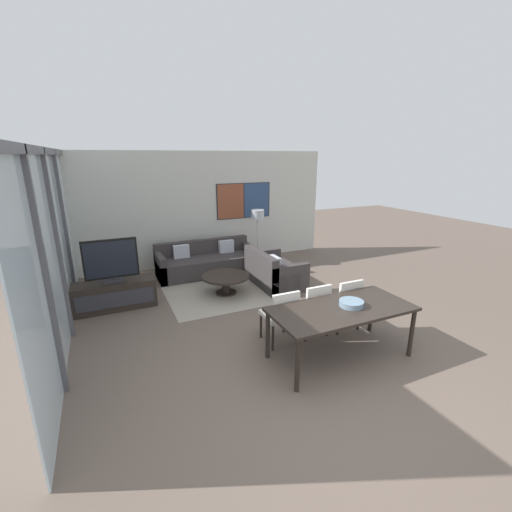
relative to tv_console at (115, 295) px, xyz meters
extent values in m
plane|color=brown|center=(2.21, -3.63, -0.26)|extent=(24.00, 24.00, 0.00)
cube|color=silver|center=(2.21, 2.05, 1.14)|extent=(6.84, 0.06, 2.80)
cube|color=#2D2D33|center=(3.38, 2.01, 1.29)|extent=(1.50, 0.01, 0.92)
cube|color=brown|center=(3.01, 2.01, 1.29)|extent=(0.71, 0.02, 0.88)
cube|color=navy|center=(3.74, 2.01, 1.29)|extent=(0.71, 0.02, 0.88)
cube|color=silver|center=(-0.71, -0.79, 1.14)|extent=(0.02, 5.68, 2.80)
cube|color=#515156|center=(-0.68, -0.79, 2.49)|extent=(0.07, 5.68, 0.10)
cube|color=#515156|center=(-0.68, -2.21, 1.14)|extent=(0.07, 0.08, 2.80)
cube|color=#515156|center=(-0.68, -0.79, 1.14)|extent=(0.07, 0.08, 2.80)
cube|color=#515156|center=(-0.68, 0.63, 1.14)|extent=(0.07, 0.08, 2.80)
cube|color=gray|center=(2.06, -0.19, -0.25)|extent=(2.31, 1.77, 0.01)
cube|color=black|center=(0.00, 0.00, 0.00)|extent=(1.41, 0.47, 0.52)
cube|color=#2D2D33|center=(0.00, -0.24, 0.00)|extent=(1.29, 0.01, 0.28)
cube|color=#2D2D33|center=(0.00, 0.00, 0.28)|extent=(0.36, 0.20, 0.05)
cube|color=#2D2D33|center=(0.00, 0.00, 0.35)|extent=(0.06, 0.03, 0.08)
cube|color=black|center=(0.00, 0.00, 0.68)|extent=(0.91, 0.04, 0.71)
cube|color=black|center=(0.00, -0.02, 0.68)|extent=(0.85, 0.01, 0.64)
cube|color=#383333|center=(2.06, 1.12, -0.05)|extent=(2.27, 0.87, 0.42)
cube|color=#383333|center=(2.06, 1.47, 0.12)|extent=(2.27, 0.16, 0.76)
cube|color=#383333|center=(0.99, 1.12, 0.04)|extent=(0.14, 0.87, 0.60)
cube|color=#383333|center=(3.12, 1.12, 0.04)|extent=(0.14, 0.87, 0.60)
cube|color=#B2B7C1|center=(1.51, 1.29, 0.31)|extent=(0.36, 0.12, 0.30)
cube|color=#B2B7C1|center=(2.61, 1.29, 0.31)|extent=(0.36, 0.12, 0.30)
cube|color=#383333|center=(3.22, -0.11, -0.05)|extent=(0.87, 1.38, 0.42)
cube|color=#383333|center=(2.87, -0.11, 0.12)|extent=(0.16, 1.38, 0.76)
cube|color=#383333|center=(3.22, -0.72, 0.04)|extent=(0.87, 0.14, 0.60)
cube|color=#383333|center=(3.22, 0.51, 0.04)|extent=(0.87, 0.14, 0.60)
cube|color=#B2B7C1|center=(3.05, -0.41, 0.31)|extent=(0.12, 0.36, 0.30)
cylinder|color=black|center=(2.06, -0.19, -0.24)|extent=(0.43, 0.43, 0.03)
cylinder|color=black|center=(2.06, -0.19, -0.08)|extent=(0.17, 0.17, 0.35)
cylinder|color=black|center=(2.06, -0.19, 0.11)|extent=(0.95, 0.95, 0.04)
cube|color=black|center=(2.72, -2.97, 0.46)|extent=(1.94, 0.90, 0.04)
cylinder|color=black|center=(1.81, -3.36, 0.09)|extent=(0.06, 0.06, 0.70)
cylinder|color=black|center=(3.63, -3.36, 0.09)|extent=(0.06, 0.06, 0.70)
cylinder|color=black|center=(1.81, -2.58, 0.09)|extent=(0.06, 0.06, 0.70)
cylinder|color=black|center=(3.63, -2.58, 0.09)|extent=(0.06, 0.06, 0.70)
cube|color=beige|center=(2.16, -2.26, 0.17)|extent=(0.46, 0.46, 0.06)
cube|color=beige|center=(2.16, -2.46, 0.40)|extent=(0.42, 0.05, 0.39)
cylinder|color=black|center=(1.96, -2.46, -0.06)|extent=(0.04, 0.04, 0.40)
cylinder|color=black|center=(2.36, -2.46, -0.06)|extent=(0.04, 0.04, 0.40)
cylinder|color=black|center=(1.96, -2.06, -0.06)|extent=(0.04, 0.04, 0.40)
cylinder|color=black|center=(2.36, -2.06, -0.06)|extent=(0.04, 0.04, 0.40)
cube|color=beige|center=(2.72, -2.24, 0.17)|extent=(0.46, 0.46, 0.06)
cube|color=beige|center=(2.72, -2.44, 0.40)|extent=(0.42, 0.05, 0.39)
cylinder|color=black|center=(2.52, -2.44, -0.06)|extent=(0.04, 0.04, 0.40)
cylinder|color=black|center=(2.92, -2.44, -0.06)|extent=(0.04, 0.04, 0.40)
cylinder|color=black|center=(2.52, -2.04, -0.06)|extent=(0.04, 0.04, 0.40)
cylinder|color=black|center=(2.92, -2.04, -0.06)|extent=(0.04, 0.04, 0.40)
cube|color=beige|center=(3.29, -2.27, 0.17)|extent=(0.46, 0.46, 0.06)
cube|color=beige|center=(3.29, -2.48, 0.40)|extent=(0.42, 0.05, 0.39)
cylinder|color=black|center=(3.09, -2.47, -0.06)|extent=(0.04, 0.04, 0.40)
cylinder|color=black|center=(3.49, -2.47, -0.06)|extent=(0.04, 0.04, 0.40)
cylinder|color=black|center=(3.09, -2.07, -0.06)|extent=(0.04, 0.04, 0.40)
cylinder|color=black|center=(3.49, -2.07, -0.06)|extent=(0.04, 0.04, 0.40)
cylinder|color=slate|center=(2.87, -2.98, 0.52)|extent=(0.33, 0.33, 0.08)
torus|color=slate|center=(2.87, -2.98, 0.55)|extent=(0.33, 0.33, 0.02)
cylinder|color=#2D2D33|center=(3.45, 1.31, -0.25)|extent=(0.28, 0.28, 0.02)
cylinder|color=#B7B7BC|center=(3.45, 1.31, 0.35)|extent=(0.03, 0.03, 1.16)
cylinder|color=#B2B7C1|center=(3.45, 1.31, 1.04)|extent=(0.32, 0.32, 0.22)
camera|label=1|loc=(-0.05, -6.30, 2.43)|focal=24.00mm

